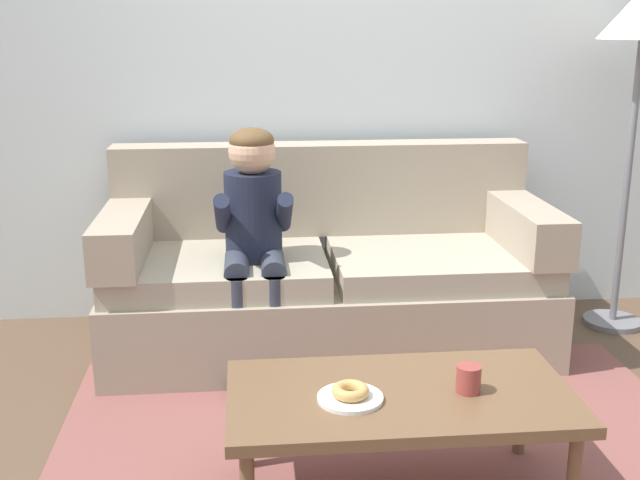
# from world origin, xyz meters

# --- Properties ---
(ground) EXTENTS (10.00, 10.00, 0.00)m
(ground) POSITION_xyz_m (0.00, 0.00, 0.00)
(ground) COLOR brown
(wall_back) EXTENTS (8.00, 0.10, 2.80)m
(wall_back) POSITION_xyz_m (0.00, 1.40, 1.40)
(wall_back) COLOR silver
(wall_back) RESTS_ON ground
(area_rug) EXTENTS (2.48, 1.88, 0.01)m
(area_rug) POSITION_xyz_m (0.00, -0.25, 0.01)
(area_rug) COLOR brown
(area_rug) RESTS_ON ground
(couch) EXTENTS (2.09, 0.90, 0.96)m
(couch) POSITION_xyz_m (-0.11, 0.85, 0.35)
(couch) COLOR tan
(couch) RESTS_ON ground
(coffee_table) EXTENTS (1.12, 0.59, 0.40)m
(coffee_table) POSITION_xyz_m (-0.01, -0.49, 0.36)
(coffee_table) COLOR brown
(coffee_table) RESTS_ON ground
(person_child) EXTENTS (0.34, 0.58, 1.10)m
(person_child) POSITION_xyz_m (-0.46, 0.64, 0.67)
(person_child) COLOR #1E2338
(person_child) RESTS_ON ground
(plate) EXTENTS (0.21, 0.21, 0.01)m
(plate) POSITION_xyz_m (-0.18, -0.54, 0.40)
(plate) COLOR white
(plate) RESTS_ON coffee_table
(donut) EXTENTS (0.13, 0.13, 0.04)m
(donut) POSITION_xyz_m (-0.18, -0.54, 0.43)
(donut) COLOR tan
(donut) RESTS_ON plate
(mug) EXTENTS (0.08, 0.08, 0.09)m
(mug) POSITION_xyz_m (0.20, -0.51, 0.44)
(mug) COLOR #993D38
(mug) RESTS_ON coffee_table
(toy_controller) EXTENTS (0.23, 0.09, 0.05)m
(toy_controller) POSITION_xyz_m (0.26, 0.12, 0.03)
(toy_controller) COLOR gold
(toy_controller) RESTS_ON ground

